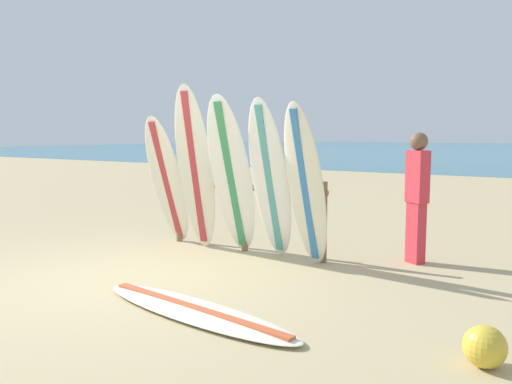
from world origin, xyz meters
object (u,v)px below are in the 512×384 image
Objects in this scene: surfboard_leaning_left at (195,169)px; surfboard_leaning_center_right at (306,186)px; surfboard_leaning_center_left at (232,177)px; beachgoer_standing at (417,192)px; surfboard_leaning_center at (270,180)px; beach_ball at (485,347)px; surfboard_leaning_far_left at (167,181)px; surfboard_rack at (245,204)px; surfboard_lying_on_sand at (195,311)px.

surfboard_leaning_left reaches higher than surfboard_leaning_center_right.
surfboard_leaning_center_left reaches higher than beachgoer_standing.
beachgoer_standing is (1.68, 0.91, -0.14)m from surfboard_leaning_center.
surfboard_leaning_center_left reaches higher than beach_ball.
surfboard_leaning_far_left is 0.91× the size of surfboard_leaning_center.
surfboard_leaning_center is at bearing -24.90° from surfboard_rack.
beachgoer_standing is at bearing 15.27° from surfboard_leaning_far_left.
surfboard_leaning_center is at bearing -151.52° from beachgoer_standing.
surfboard_leaning_left is 1.80m from surfboard_leaning_center_right.
surfboard_lying_on_sand is (1.12, -2.48, -0.65)m from surfboard_rack.
beach_ball is (3.01, -1.92, -0.93)m from surfboard_leaning_center.
surfboard_leaning_center reaches higher than surfboard_leaning_far_left.
surfboard_leaning_far_left is 3.31m from surfboard_lying_on_sand.
surfboard_rack is at bearing 155.10° from surfboard_leaning_center.
surfboard_rack is 1.31m from surfboard_leaning_center_right.
surfboard_leaning_center_left is (1.26, -0.08, 0.12)m from surfboard_leaning_far_left.
beach_ball is at bearing -26.78° from surfboard_leaning_center_left.
surfboard_leaning_center_left is 2.46m from beachgoer_standing.
surfboard_leaning_left is 1.39× the size of beachgoer_standing.
beachgoer_standing is (2.88, 1.02, -0.25)m from surfboard_leaning_left.
surfboard_leaning_center_left is 1.06× the size of surfboard_leaning_center_right.
surfboard_leaning_center_left is 1.02× the size of surfboard_leaning_center.
surfboard_leaning_center_right is (1.20, -0.40, 0.36)m from surfboard_rack.
beachgoer_standing is (1.09, 1.04, -0.10)m from surfboard_leaning_center_right.
surfboard_leaning_far_left is 3.61m from beachgoer_standing.
surfboard_rack is 2.80m from surfboard_lying_on_sand.
surfboard_leaning_center reaches higher than beach_ball.
surfboard_leaning_far_left is at bearing -165.10° from surfboard_rack.
surfboard_rack is at bearing -164.53° from beachgoer_standing.
surfboard_leaning_left reaches higher than surfboard_leaning_center.
surfboard_leaning_center_right is at bearing -18.54° from surfboard_rack.
surfboard_lying_on_sand is at bearing -173.47° from beach_ball.
surfboard_rack is at bearing 161.46° from surfboard_leaning_center_right.
surfboard_leaning_center_right is at bearing 87.89° from surfboard_lying_on_sand.
surfboard_lying_on_sand is (1.06, -2.08, -1.07)m from surfboard_leaning_center_left.
beach_ball is at bearing 6.53° from surfboard_lying_on_sand.
surfboard_lying_on_sand is 2.51m from beach_ball.
beach_ball is at bearing -21.32° from surfboard_leaning_far_left.
surfboard_leaning_center is (1.20, 0.11, -0.11)m from surfboard_leaning_left.
surfboard_leaning_center_right is 1.22× the size of beachgoer_standing.
surfboard_leaning_far_left is 0.65m from surfboard_leaning_left.
beachgoer_standing is (2.29, 0.63, 0.25)m from surfboard_rack.
surfboard_leaning_center is 6.92× the size of beach_ball.
beach_ball is at bearing -64.84° from beachgoer_standing.
surfboard_leaning_left is 0.66m from surfboard_leaning_center_left.
beachgoer_standing is (1.17, 3.12, 0.91)m from surfboard_lying_on_sand.
surfboard_leaning_center_left is 4.10m from beach_ball.
surfboard_lying_on_sand is (0.52, -2.20, -1.05)m from surfboard_leaning_center.
surfboard_leaning_left is at bearing -6.68° from surfboard_leaning_far_left.
surfboard_lying_on_sand is at bearing -50.71° from surfboard_leaning_left.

